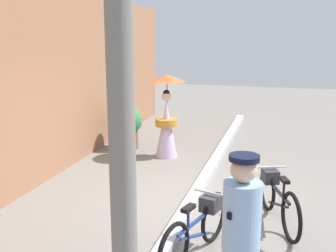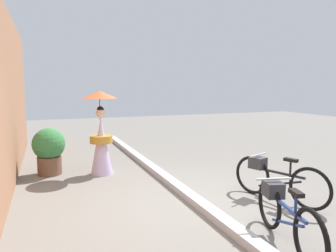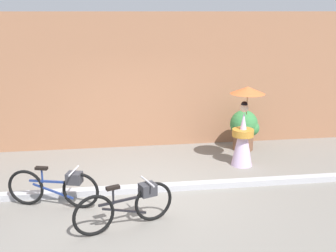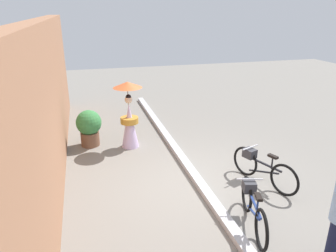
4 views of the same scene
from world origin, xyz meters
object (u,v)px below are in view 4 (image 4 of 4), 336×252
(person_with_parasol, at_px, (129,115))
(bicycle_near_officer, at_px, (253,205))
(potted_plant_by_door, at_px, (89,126))
(bicycle_far_side, at_px, (261,167))

(person_with_parasol, bearing_deg, bicycle_near_officer, -158.60)
(bicycle_near_officer, xyz_separation_m, person_with_parasol, (3.97, 1.56, 0.52))
(bicycle_near_officer, distance_m, potted_plant_by_door, 5.09)
(bicycle_near_officer, relative_size, person_with_parasol, 0.91)
(bicycle_near_officer, distance_m, person_with_parasol, 4.30)
(person_with_parasol, distance_m, potted_plant_by_door, 1.18)
(bicycle_near_officer, xyz_separation_m, potted_plant_by_door, (4.36, 2.62, 0.18))
(person_with_parasol, xyz_separation_m, potted_plant_by_door, (0.39, 1.06, -0.34))
(bicycle_near_officer, xyz_separation_m, bicycle_far_side, (1.24, -0.90, 0.01))
(bicycle_near_officer, height_order, person_with_parasol, person_with_parasol)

